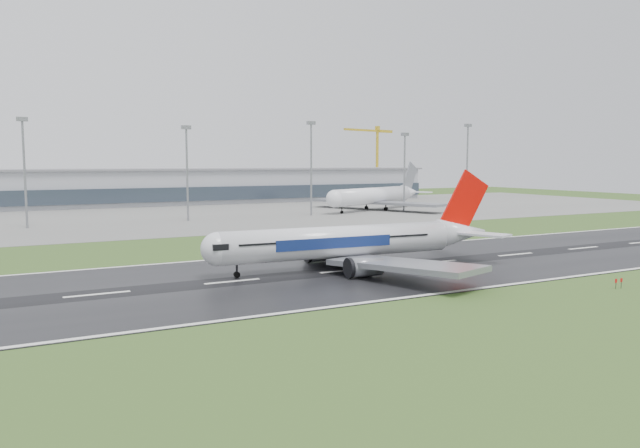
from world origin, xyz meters
TOP-DOWN VIEW (x-y plane):
  - ground at (0.00, 0.00)m, footprint 520.00×520.00m
  - runway at (0.00, 0.00)m, footprint 400.00×45.00m
  - apron at (0.00, 125.00)m, footprint 400.00×130.00m
  - terminal at (0.00, 185.00)m, footprint 240.00×36.00m
  - main_airliner at (-16.32, 1.39)m, footprint 58.28×55.79m
  - parked_airliner at (57.02, 109.77)m, footprint 79.17×76.97m
  - tower_crane at (116.07, 200.00)m, footprint 38.35×12.90m
  - floodmast_1 at (-65.83, 100.00)m, footprint 0.64×0.64m
  - floodmast_2 at (-19.73, 100.00)m, footprint 0.64×0.64m
  - floodmast_3 at (24.10, 100.00)m, footprint 0.64×0.64m
  - floodmast_4 at (63.67, 100.00)m, footprint 0.64×0.64m
  - floodmast_5 at (94.28, 100.00)m, footprint 0.64×0.64m

SIDE VIEW (x-z plane):
  - ground at x=0.00m, z-range 0.00..0.00m
  - apron at x=0.00m, z-range 0.00..0.08m
  - runway at x=0.00m, z-range 0.00..0.10m
  - terminal at x=0.00m, z-range 0.00..15.00m
  - main_airliner at x=-16.32m, z-range 0.10..16.48m
  - parked_airliner at x=57.02m, z-range 0.08..18.10m
  - floodmast_4 at x=63.67m, z-range 0.00..28.54m
  - floodmast_2 at x=-19.73m, z-range 0.00..28.92m
  - floodmast_1 at x=-65.83m, z-range 0.00..29.97m
  - floodmast_3 at x=24.10m, z-range 0.00..31.60m
  - floodmast_5 at x=94.28m, z-range 0.00..32.69m
  - tower_crane at x=116.07m, z-range 0.00..39.21m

